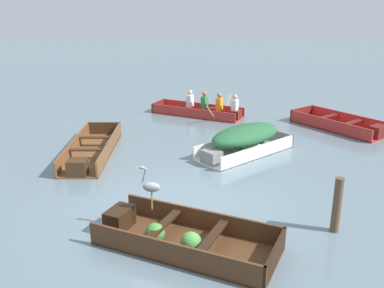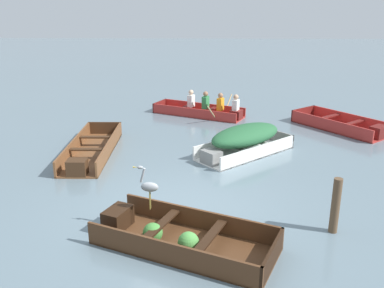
# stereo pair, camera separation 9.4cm
# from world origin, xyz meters

# --- Properties ---
(ground_plane) EXTENTS (80.00, 80.00, 0.00)m
(ground_plane) POSITION_xyz_m (0.00, 0.00, 0.00)
(ground_plane) COLOR slate
(dinghy_dark_varnish_foreground) EXTENTS (3.36, 2.42, 0.42)m
(dinghy_dark_varnish_foreground) POSITION_xyz_m (-0.05, -1.23, 0.16)
(dinghy_dark_varnish_foreground) COLOR #4C2D19
(dinghy_dark_varnish_foreground) RESTS_ON ground
(skiff_white_near_moored) EXTENTS (2.87, 2.70, 0.82)m
(skiff_white_near_moored) POSITION_xyz_m (1.56, 3.41, 0.46)
(skiff_white_near_moored) COLOR white
(skiff_white_near_moored) RESTS_ON ground
(skiff_wooden_brown_mid_moored) EXTENTS (1.09, 3.52, 0.42)m
(skiff_wooden_brown_mid_moored) POSITION_xyz_m (-2.62, 3.18, 0.14)
(skiff_wooden_brown_mid_moored) COLOR brown
(skiff_wooden_brown_mid_moored) RESTS_ON ground
(skiff_red_outer_moored) EXTENTS (2.87, 3.18, 0.40)m
(skiff_red_outer_moored) POSITION_xyz_m (5.03, 5.83, 0.14)
(skiff_red_outer_moored) COLOR #AD2D28
(skiff_red_outer_moored) RESTS_ON ground
(rowboat_red_with_crew) EXTENTS (3.44, 2.53, 0.91)m
(rowboat_red_with_crew) POSITION_xyz_m (0.48, 7.48, 0.24)
(rowboat_red_with_crew) COLOR #AD2D28
(rowboat_red_with_crew) RESTS_ON ground
(heron_on_dinghy) EXTENTS (0.46, 0.17, 0.84)m
(heron_on_dinghy) POSITION_xyz_m (-0.56, -0.70, 0.88)
(heron_on_dinghy) COLOR olive
(heron_on_dinghy) RESTS_ON dinghy_dark_varnish_foreground
(mooring_post) EXTENTS (0.16, 0.16, 1.06)m
(mooring_post) POSITION_xyz_m (2.81, -0.71, 0.53)
(mooring_post) COLOR brown
(mooring_post) RESTS_ON ground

